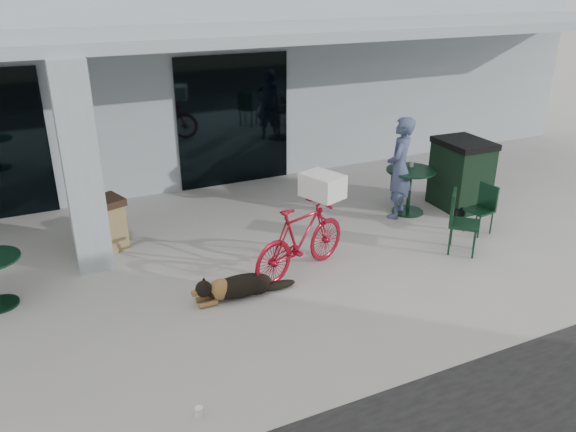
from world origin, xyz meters
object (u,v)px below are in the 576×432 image
cafe_table_far (409,191)px  wheeled_bin (461,174)px  trash_receptacle (107,224)px  cafe_chair_far_b (480,210)px  cafe_chair_far_a (465,223)px  dog (239,285)px  person (399,168)px  bicycle (301,239)px

cafe_table_far → wheeled_bin: (1.04, -0.18, 0.24)m
trash_receptacle → cafe_chair_far_b: bearing=-19.4°
cafe_chair_far_a → trash_receptacle: 5.72m
dog → trash_receptacle: 2.70m
person → trash_receptacle: person is taller
bicycle → person: 2.87m
cafe_table_far → cafe_chair_far_a: (-0.21, -1.73, 0.08)m
wheeled_bin → person: bearing=176.4°
cafe_chair_far_b → bicycle: bearing=-97.6°
person → trash_receptacle: 5.14m
cafe_chair_far_a → trash_receptacle: size_ratio=1.15×
cafe_table_far → wheeled_bin: size_ratio=0.68×
dog → cafe_table_far: (3.96, 1.50, 0.24)m
bicycle → dog: (-1.08, -0.27, -0.37)m
cafe_table_far → person: size_ratio=0.49×
bicycle → person: size_ratio=0.98×
cafe_chair_far_a → cafe_chair_far_b: bearing=-13.5°
cafe_chair_far_b → trash_receptacle: bearing=-116.4°
cafe_table_far → person: (-0.29, -0.04, 0.51)m
trash_receptacle → dog: bearing=-58.9°
bicycle → dog: size_ratio=1.66×
cafe_chair_far_a → trash_receptacle: cafe_chair_far_a is taller
dog → trash_receptacle: size_ratio=1.24×
bicycle → cafe_chair_far_a: size_ratio=1.80×
person → wheeled_bin: bearing=132.3°
dog → wheeled_bin: wheeled_bin is taller
cafe_chair_far_a → bicycle: bearing=124.3°
dog → cafe_chair_far_a: size_ratio=1.08×
bicycle → cafe_chair_far_a: (2.66, -0.50, -0.04)m
dog → person: person is taller
trash_receptacle → wheeled_bin: size_ratio=0.67×
dog → cafe_table_far: bearing=20.6°
trash_receptacle → wheeled_bin: wheeled_bin is taller
wheeled_bin → cafe_chair_far_b: bearing=-112.4°
cafe_table_far → cafe_chair_far_b: (0.54, -1.27, 0.00)m
bicycle → trash_receptacle: size_ratio=2.06×
cafe_chair_far_b → person: person is taller
dog → person: 4.02m
cafe_chair_far_a → person: person is taller
dog → cafe_chair_far_b: (4.49, 0.23, 0.25)m
trash_receptacle → bicycle: bearing=-39.5°
cafe_table_far → cafe_chair_far_b: bearing=-66.9°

